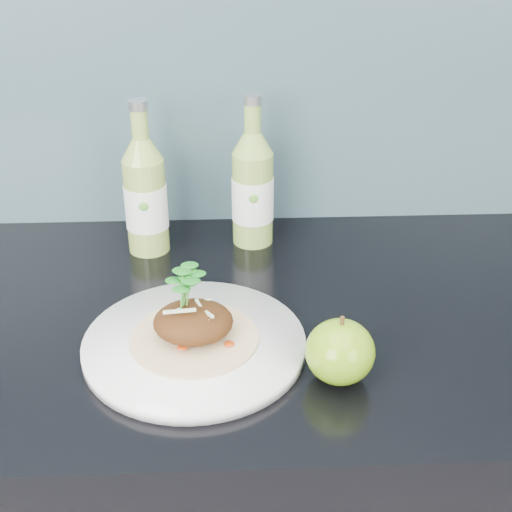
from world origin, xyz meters
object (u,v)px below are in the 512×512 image
object	(u,v)px
cider_bottle_left	(146,196)
green_apple	(340,352)
dinner_plate	(194,345)
cider_bottle_right	(253,189)

from	to	relation	value
cider_bottle_left	green_apple	bearing A→B (deg)	-44.10
dinner_plate	cider_bottle_right	size ratio (longest dim) A/B	1.31
dinner_plate	green_apple	world-z (taller)	green_apple
cider_bottle_left	cider_bottle_right	bearing A→B (deg)	15.84
cider_bottle_left	cider_bottle_right	size ratio (longest dim) A/B	1.00
cider_bottle_right	green_apple	bearing A→B (deg)	-85.85
green_apple	cider_bottle_right	world-z (taller)	cider_bottle_right
cider_bottle_left	cider_bottle_right	distance (m)	0.17
dinner_plate	cider_bottle_left	bearing A→B (deg)	106.43
dinner_plate	cider_bottle_right	world-z (taller)	cider_bottle_right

